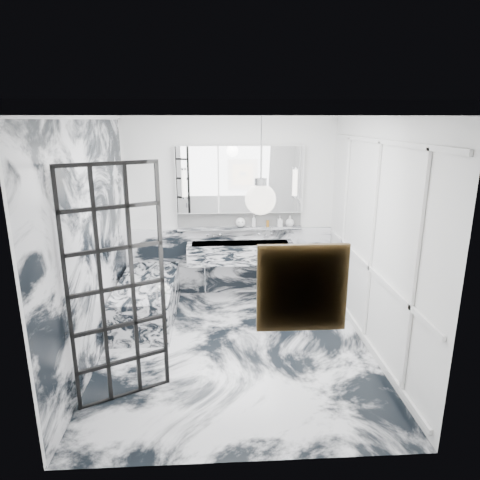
{
  "coord_description": "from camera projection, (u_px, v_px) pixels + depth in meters",
  "views": [
    {
      "loc": [
        -0.21,
        -4.64,
        2.67
      ],
      "look_at": [
        0.08,
        0.5,
        1.22
      ],
      "focal_mm": 32.0,
      "sensor_mm": 36.0,
      "label": 1
    }
  ],
  "objects": [
    {
      "name": "soap_bottle_b",
      "position": [
        280.0,
        221.0,
        6.57
      ],
      "size": [
        0.08,
        0.08,
        0.17
      ],
      "primitive_type": "imported",
      "rotation": [
        0.0,
        0.0,
        0.04
      ],
      "color": "#4C4C51",
      "rests_on": "ledge"
    },
    {
      "name": "crittall_door",
      "position": [
        117.0,
        288.0,
        4.0
      ],
      "size": [
        0.81,
        0.43,
        2.31
      ],
      "primitive_type": null,
      "rotation": [
        0.0,
        0.0,
        0.46
      ],
      "color": "black",
      "rests_on": "floor"
    },
    {
      "name": "ledge",
      "position": [
        240.0,
        228.0,
        6.57
      ],
      "size": [
        1.9,
        0.14,
        0.04
      ],
      "primitive_type": "cube",
      "color": "silver",
      "rests_on": "wall_back"
    },
    {
      "name": "marble_clad_back",
      "position": [
        230.0,
        261.0,
        6.76
      ],
      "size": [
        3.18,
        0.05,
        1.05
      ],
      "primitive_type": "cube",
      "color": "silver",
      "rests_on": "floor"
    },
    {
      "name": "flower_vase",
      "position": [
        164.0,
        299.0,
        5.11
      ],
      "size": [
        0.07,
        0.07,
        0.12
      ],
      "primitive_type": "cylinder",
      "color": "silver",
      "rests_on": "bathtub"
    },
    {
      "name": "ceiling",
      "position": [
        235.0,
        107.0,
        4.44
      ],
      "size": [
        3.6,
        3.6,
        0.0
      ],
      "primitive_type": "plane",
      "rotation": [
        3.14,
        0.0,
        0.0
      ],
      "color": "white",
      "rests_on": "wall_back"
    },
    {
      "name": "wall_right",
      "position": [
        374.0,
        235.0,
        4.91
      ],
      "size": [
        0.0,
        3.6,
        3.6
      ],
      "primitive_type": "plane",
      "rotation": [
        1.57,
        0.0,
        -1.57
      ],
      "color": "white",
      "rests_on": "floor"
    },
    {
      "name": "amber_bottle",
      "position": [
        268.0,
        224.0,
        6.56
      ],
      "size": [
        0.04,
        0.04,
        0.1
      ],
      "primitive_type": "cylinder",
      "color": "#8C5919",
      "rests_on": "ledge"
    },
    {
      "name": "soap_bottle_c",
      "position": [
        290.0,
        221.0,
        6.57
      ],
      "size": [
        0.17,
        0.17,
        0.17
      ],
      "primitive_type": "imported",
      "rotation": [
        0.0,
        0.0,
        0.37
      ],
      "color": "silver",
      "rests_on": "ledge"
    },
    {
      "name": "sconce_left",
      "position": [
        184.0,
        183.0,
        6.25
      ],
      "size": [
        0.07,
        0.07,
        0.4
      ],
      "primitive_type": "cylinder",
      "color": "white",
      "rests_on": "mirror_cabinet"
    },
    {
      "name": "wall_back",
      "position": [
        230.0,
        206.0,
        6.55
      ],
      "size": [
        3.6,
        0.0,
        3.6
      ],
      "primitive_type": "plane",
      "rotation": [
        1.57,
        0.0,
        0.0
      ],
      "color": "white",
      "rests_on": "floor"
    },
    {
      "name": "face_pot",
      "position": [
        240.0,
        222.0,
        6.53
      ],
      "size": [
        0.15,
        0.15,
        0.15
      ],
      "primitive_type": "sphere",
      "color": "white",
      "rests_on": "ledge"
    },
    {
      "name": "soap_bottle_a",
      "position": [
        254.0,
        221.0,
        6.54
      ],
      "size": [
        0.09,
        0.09,
        0.19
      ],
      "primitive_type": "imported",
      "rotation": [
        0.0,
        0.0,
        0.26
      ],
      "color": "#8C5919",
      "rests_on": "ledge"
    },
    {
      "name": "subway_tile",
      "position": [
        239.0,
        219.0,
        6.59
      ],
      "size": [
        1.9,
        0.03,
        0.23
      ],
      "primitive_type": "cube",
      "color": "white",
      "rests_on": "wall_back"
    },
    {
      "name": "bathtub",
      "position": [
        148.0,
        300.0,
        5.92
      ],
      "size": [
        0.75,
        1.65,
        0.55
      ],
      "primitive_type": "cube",
      "color": "silver",
      "rests_on": "floor"
    },
    {
      "name": "wall_left",
      "position": [
        91.0,
        239.0,
        4.73
      ],
      "size": [
        0.0,
        3.6,
        3.6
      ],
      "primitive_type": "plane",
      "rotation": [
        1.57,
        0.0,
        1.57
      ],
      "color": "white",
      "rests_on": "floor"
    },
    {
      "name": "panel_molding",
      "position": [
        372.0,
        243.0,
        4.93
      ],
      "size": [
        0.03,
        3.4,
        2.3
      ],
      "primitive_type": "cube",
      "color": "white",
      "rests_on": "floor"
    },
    {
      "name": "wall_front",
      "position": [
        247.0,
        303.0,
        3.09
      ],
      "size": [
        3.6,
        0.0,
        3.6
      ],
      "primitive_type": "plane",
      "rotation": [
        -1.57,
        0.0,
        0.0
      ],
      "color": "white",
      "rests_on": "floor"
    },
    {
      "name": "pendant_light",
      "position": [
        260.0,
        199.0,
        3.48
      ],
      "size": [
        0.25,
        0.25,
        0.25
      ],
      "primitive_type": "sphere",
      "color": "white",
      "rests_on": "ceiling"
    },
    {
      "name": "trough_sink",
      "position": [
        240.0,
        252.0,
        6.5
      ],
      "size": [
        1.6,
        0.45,
        0.3
      ],
      "primitive_type": "cube",
      "color": "silver",
      "rests_on": "wall_back"
    },
    {
      "name": "sconce_right",
      "position": [
        295.0,
        183.0,
        6.34
      ],
      "size": [
        0.07,
        0.07,
        0.4
      ],
      "primitive_type": "cylinder",
      "color": "white",
      "rests_on": "mirror_cabinet"
    },
    {
      "name": "artwork",
      "position": [
        302.0,
        288.0,
        3.13
      ],
      "size": [
        0.57,
        0.05,
        0.57
      ],
      "primitive_type": "cube",
      "color": "#B48412",
      "rests_on": "wall_front"
    },
    {
      "name": "floor",
      "position": [
        235.0,
        348.0,
        5.2
      ],
      "size": [
        3.6,
        3.6,
        0.0
      ],
      "primitive_type": "plane",
      "color": "silver",
      "rests_on": "ground"
    },
    {
      "name": "marble_clad_left",
      "position": [
        93.0,
        244.0,
        4.75
      ],
      "size": [
        0.02,
        3.56,
        2.68
      ],
      "primitive_type": "cube",
      "color": "silver",
      "rests_on": "floor"
    },
    {
      "name": "mirror_cabinet",
      "position": [
        240.0,
        179.0,
        6.37
      ],
      "size": [
        1.9,
        0.16,
        1.0
      ],
      "primitive_type": "cube",
      "color": "white",
      "rests_on": "wall_back"
    }
  ]
}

